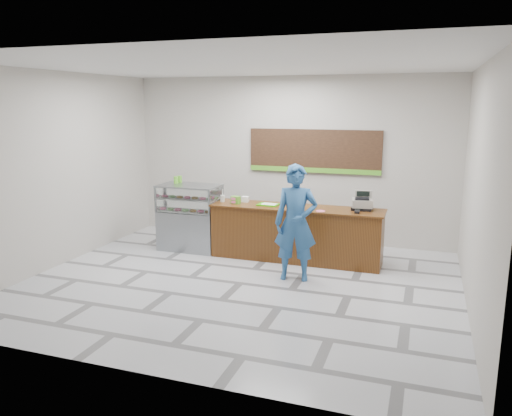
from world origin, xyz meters
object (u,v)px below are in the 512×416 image
(sales_counter, at_px, (296,233))
(serving_tray, at_px, (268,204))
(customer, at_px, (296,223))
(cash_register, at_px, (362,203))
(display_case, at_px, (190,217))

(sales_counter, bearing_deg, serving_tray, -179.68)
(serving_tray, height_order, customer, customer)
(cash_register, xyz_separation_m, customer, (-0.94, -1.20, -0.18))
(cash_register, bearing_deg, customer, -136.96)
(serving_tray, bearing_deg, cash_register, 8.48)
(serving_tray, xyz_separation_m, customer, (0.81, -1.03, -0.06))
(serving_tray, relative_size, customer, 0.21)
(customer, bearing_deg, serving_tray, 119.01)
(customer, bearing_deg, cash_register, 42.88)
(sales_counter, xyz_separation_m, cash_register, (1.19, 0.17, 0.64))
(display_case, height_order, customer, customer)
(display_case, bearing_deg, sales_counter, 0.01)
(display_case, distance_m, customer, 2.70)
(sales_counter, bearing_deg, customer, -75.98)
(cash_register, relative_size, customer, 0.22)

